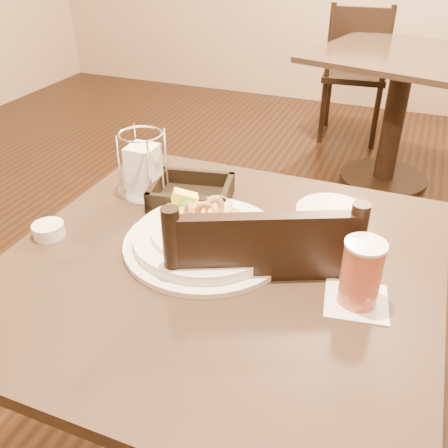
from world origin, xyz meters
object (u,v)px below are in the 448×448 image
at_px(main_table, 221,343).
at_px(drink_glass, 361,274).
at_px(butter_ramekin, 49,230).
at_px(background_table, 398,97).
at_px(dining_chair_far, 356,70).
at_px(dining_chair_near, 253,329).
at_px(bread_basket, 191,195).
at_px(napkin_caddy, 144,170).
at_px(side_plate, 332,212).
at_px(pasta_bowl, 206,234).

distance_m(main_table, drink_glass, 0.42).
height_order(drink_glass, butter_ramekin, drink_glass).
xyz_separation_m(main_table, background_table, (0.21, 2.12, 0.00)).
distance_m(background_table, dining_chair_far, 0.68).
distance_m(dining_chair_near, dining_chair_far, 2.63).
xyz_separation_m(bread_basket, napkin_caddy, (-0.12, -0.01, 0.06)).
bearing_deg(main_table, butter_ramekin, -171.91).
xyz_separation_m(background_table, drink_glass, (0.08, -2.15, 0.31)).
distance_m(side_plate, butter_ramekin, 0.67).
distance_m(dining_chair_far, pasta_bowl, 2.70).
bearing_deg(napkin_caddy, side_plate, 10.70).
bearing_deg(napkin_caddy, background_table, 75.42).
bearing_deg(background_table, side_plate, -90.96).
height_order(background_table, bread_basket, bread_basket).
height_order(drink_glass, napkin_caddy, napkin_caddy).
xyz_separation_m(main_table, bread_basket, (-0.16, 0.21, 0.26)).
bearing_deg(dining_chair_far, drink_glass, 93.29).
relative_size(bread_basket, butter_ramekin, 3.16).
xyz_separation_m(background_table, side_plate, (-0.03, -1.84, 0.25)).
distance_m(main_table, side_plate, 0.42).
xyz_separation_m(side_plate, butter_ramekin, (-0.58, -0.34, 0.01)).
xyz_separation_m(main_table, dining_chair_near, (0.05, 0.10, -0.02)).
bearing_deg(dining_chair_near, butter_ramekin, -5.40).
relative_size(main_table, bread_basket, 4.01).
height_order(main_table, napkin_caddy, napkin_caddy).
distance_m(dining_chair_near, butter_ramekin, 0.55).
bearing_deg(bread_basket, drink_glass, -27.42).
height_order(main_table, dining_chair_near, dining_chair_near).
height_order(bread_basket, side_plate, bread_basket).
xyz_separation_m(dining_chair_far, side_plate, (0.30, -2.44, 0.27)).
bearing_deg(bread_basket, butter_ramekin, -131.51).
distance_m(dining_chair_far, side_plate, 2.47).
xyz_separation_m(bread_basket, butter_ramekin, (-0.24, -0.27, -0.00)).
relative_size(main_table, background_table, 0.82).
bearing_deg(pasta_bowl, side_plate, 46.61).
distance_m(drink_glass, side_plate, 0.33).
bearing_deg(napkin_caddy, main_table, -33.84).
bearing_deg(dining_chair_far, napkin_caddy, 80.95).
xyz_separation_m(pasta_bowl, drink_glass, (0.34, -0.07, 0.03)).
xyz_separation_m(dining_chair_far, bread_basket, (-0.05, -2.51, 0.29)).
bearing_deg(background_table, bread_basket, -101.14).
xyz_separation_m(background_table, butter_ramekin, (-0.61, -2.18, 0.26)).
height_order(dining_chair_near, bread_basket, dining_chair_near).
bearing_deg(side_plate, dining_chair_far, 96.91).
xyz_separation_m(napkin_caddy, butter_ramekin, (-0.11, -0.25, -0.06)).
height_order(dining_chair_near, napkin_caddy, napkin_caddy).
height_order(bread_basket, butter_ramekin, bread_basket).
bearing_deg(dining_chair_near, background_table, -119.08).
xyz_separation_m(pasta_bowl, butter_ramekin, (-0.35, -0.10, -0.02)).
bearing_deg(drink_glass, background_table, 92.07).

